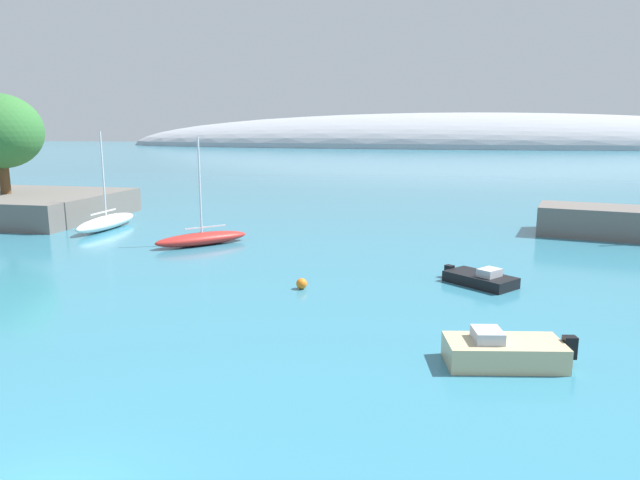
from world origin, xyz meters
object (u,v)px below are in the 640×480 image
(motorboat_black_alongside_breakwater, at_px, (480,279))
(mooring_buoy_orange, at_px, (302,284))
(motorboat_sand_foreground, at_px, (504,351))
(sailboat_white_near_shore, at_px, (106,222))
(sailboat_red_mid_mooring, at_px, (202,238))
(tree_clump_shore, at_px, (0,131))

(motorboat_black_alongside_breakwater, bearing_deg, mooring_buoy_orange, -124.33)
(motorboat_sand_foreground, distance_m, mooring_buoy_orange, 11.91)
(sailboat_white_near_shore, xyz_separation_m, motorboat_sand_foreground, (28.79, -21.15, -0.11))
(motorboat_sand_foreground, bearing_deg, sailboat_red_mid_mooring, -53.44)
(motorboat_sand_foreground, height_order, motorboat_black_alongside_breakwater, motorboat_sand_foreground)
(sailboat_white_near_shore, bearing_deg, sailboat_red_mid_mooring, -113.81)
(sailboat_white_near_shore, height_order, motorboat_sand_foreground, sailboat_white_near_shore)
(tree_clump_shore, distance_m, sailboat_red_mid_mooring, 24.27)
(sailboat_red_mid_mooring, xyz_separation_m, motorboat_black_alongside_breakwater, (18.41, -6.47, -0.16))
(motorboat_sand_foreground, relative_size, motorboat_black_alongside_breakwater, 1.16)
(motorboat_sand_foreground, distance_m, motorboat_black_alongside_breakwater, 10.43)
(sailboat_white_near_shore, distance_m, sailboat_red_mid_mooring, 10.98)
(sailboat_white_near_shore, bearing_deg, motorboat_sand_foreground, -127.34)
(tree_clump_shore, xyz_separation_m, motorboat_sand_foreground, (40.64, -24.24, -7.23))
(tree_clump_shore, distance_m, motorboat_black_alongside_breakwater, 43.31)
(tree_clump_shore, height_order, motorboat_black_alongside_breakwater, tree_clump_shore)
(tree_clump_shore, height_order, sailboat_red_mid_mooring, tree_clump_shore)
(sailboat_white_near_shore, distance_m, mooring_buoy_orange, 23.85)
(mooring_buoy_orange, bearing_deg, motorboat_sand_foreground, -39.91)
(tree_clump_shore, distance_m, mooring_buoy_orange, 36.38)
(motorboat_sand_foreground, xyz_separation_m, mooring_buoy_orange, (-9.14, 7.64, -0.20))
(tree_clump_shore, xyz_separation_m, motorboat_black_alongside_breakwater, (40.38, -13.81, -7.38))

